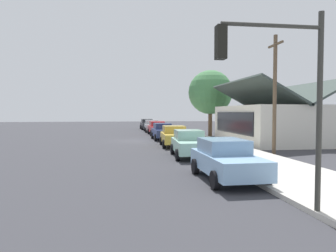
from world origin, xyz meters
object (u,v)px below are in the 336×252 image
at_px(car_navy, 163,131).
at_px(car_seafoam, 189,143).
at_px(car_charcoal, 147,124).
at_px(car_cherry, 157,128).
at_px(shade_tree, 210,92).
at_px(utility_pole_wooden, 275,92).
at_px(car_mustard, 174,136).
at_px(car_silver, 152,126).
at_px(traffic_light_main, 280,80).
at_px(fire_hydrant_red, 200,142).
at_px(car_skyblue, 226,159).

bearing_deg(car_navy, car_seafoam, -0.55).
xyz_separation_m(car_charcoal, car_cherry, (12.10, 0.24, 0.00)).
relative_size(shade_tree, utility_pole_wooden, 0.98).
distance_m(car_mustard, utility_pole_wooden, 8.43).
bearing_deg(car_mustard, shade_tree, 152.80).
relative_size(car_mustard, shade_tree, 0.62).
xyz_separation_m(car_mustard, shade_tree, (-10.12, 5.83, 4.08)).
distance_m(car_silver, traffic_light_main, 35.31).
relative_size(car_silver, car_navy, 1.03).
height_order(car_silver, car_navy, same).
bearing_deg(traffic_light_main, shade_tree, 167.41).
bearing_deg(car_seafoam, fire_hydrant_red, 160.04).
height_order(traffic_light_main, fire_hydrant_red, traffic_light_main).
relative_size(car_silver, fire_hydrant_red, 6.52).
bearing_deg(car_silver, car_cherry, 1.52).
bearing_deg(utility_pole_wooden, car_navy, -154.27).
height_order(car_navy, car_skyblue, same).
bearing_deg(traffic_light_main, car_charcoal, 179.91).
relative_size(car_silver, car_mustard, 1.02).
distance_m(shade_tree, fire_hydrant_red, 13.88).
distance_m(car_charcoal, fire_hydrant_red, 26.89).
height_order(car_cherry, utility_pole_wooden, utility_pole_wooden).
xyz_separation_m(car_seafoam, shade_tree, (-15.99, 5.91, 4.08)).
distance_m(car_charcoal, car_navy, 18.59).
relative_size(car_skyblue, utility_pole_wooden, 0.60).
height_order(car_mustard, traffic_light_main, traffic_light_main).
bearing_deg(car_navy, car_mustard, 0.46).
xyz_separation_m(car_seafoam, traffic_light_main, (11.04, -0.13, 2.68)).
height_order(car_navy, utility_pole_wooden, utility_pole_wooden).
bearing_deg(car_mustard, car_skyblue, 2.77).
distance_m(car_cherry, car_seafoam, 18.32).
distance_m(car_charcoal, car_cherry, 12.10).
xyz_separation_m(car_seafoam, car_skyblue, (6.41, 0.08, 0.00)).
bearing_deg(car_silver, car_seafoam, 0.39).
xyz_separation_m(car_skyblue, fire_hydrant_red, (-9.99, 1.45, -0.32)).
relative_size(car_cherry, car_navy, 1.08).
height_order(car_cherry, car_skyblue, same).
distance_m(car_navy, car_skyblue, 18.24).
bearing_deg(car_seafoam, shade_tree, 162.95).
bearing_deg(fire_hydrant_red, car_skyblue, -8.24).
bearing_deg(car_silver, car_mustard, 0.57).
bearing_deg(car_charcoal, car_mustard, -0.91).
xyz_separation_m(car_charcoal, utility_pole_wooden, (30.17, 5.59, 3.11)).
bearing_deg(fire_hydrant_red, car_charcoal, -176.61).
height_order(car_navy, traffic_light_main, traffic_light_main).
height_order(car_cherry, fire_hydrant_red, car_cherry).
bearing_deg(car_silver, shade_tree, 36.04).
height_order(car_mustard, utility_pole_wooden, utility_pole_wooden).
distance_m(car_cherry, utility_pole_wooden, 19.11).
distance_m(car_cherry, car_skyblue, 24.73).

